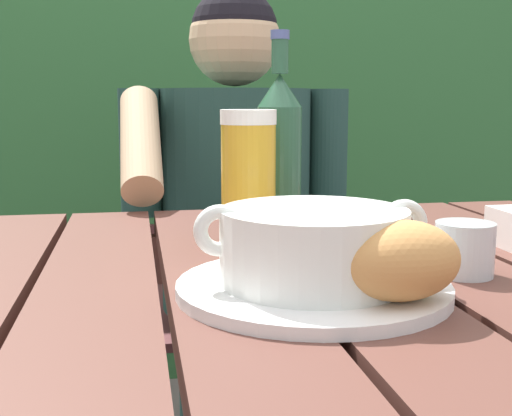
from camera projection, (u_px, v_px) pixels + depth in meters
dining_table at (228, 374)px, 0.71m from camera, size 1.20×0.93×0.77m
hedge_backdrop at (104, 34)px, 2.42m from camera, size 3.39×0.93×2.60m
chair_near_diner at (226, 302)px, 1.64m from camera, size 0.45×0.45×0.92m
person_eating at (237, 223)px, 1.40m from camera, size 0.48×0.47×1.19m
serving_plate at (313, 288)px, 0.65m from camera, size 0.27×0.27×0.01m
soup_bowl at (313, 244)px, 0.64m from camera, size 0.23×0.18×0.08m
bread_roll at (400, 260)px, 0.59m from camera, size 0.13×0.11×0.07m
beer_glass at (248, 180)px, 0.84m from camera, size 0.07×0.07×0.18m
beer_bottle at (279, 152)px, 0.91m from camera, size 0.06×0.06×0.28m
water_glass_small at (464, 249)px, 0.72m from camera, size 0.06×0.06×0.06m
table_knife at (413, 270)px, 0.73m from camera, size 0.17×0.06×0.01m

